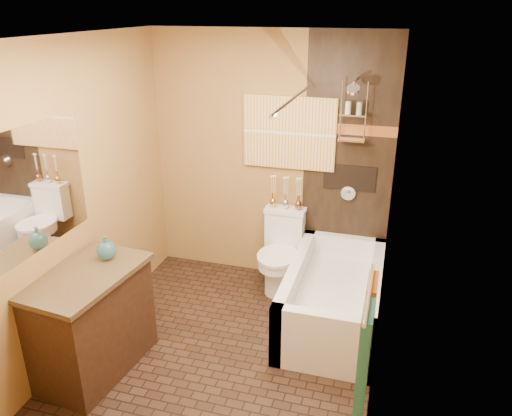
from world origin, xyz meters
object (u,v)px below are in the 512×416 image
at_px(toilet, 280,252).
at_px(vanity, 90,322).
at_px(sunset_painting, 289,133).
at_px(bathtub, 333,301).

height_order(toilet, vanity, vanity).
bearing_deg(toilet, vanity, -124.51).
xyz_separation_m(sunset_painting, vanity, (-1.12, -1.86, -1.12)).
distance_m(sunset_painting, bathtub, 1.63).
height_order(bathtub, toilet, toilet).
height_order(bathtub, vanity, vanity).
distance_m(bathtub, vanity, 2.07).
height_order(sunset_painting, toilet, sunset_painting).
relative_size(sunset_painting, toilet, 1.12).
xyz_separation_m(bathtub, toilet, (-0.60, 0.46, 0.18)).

